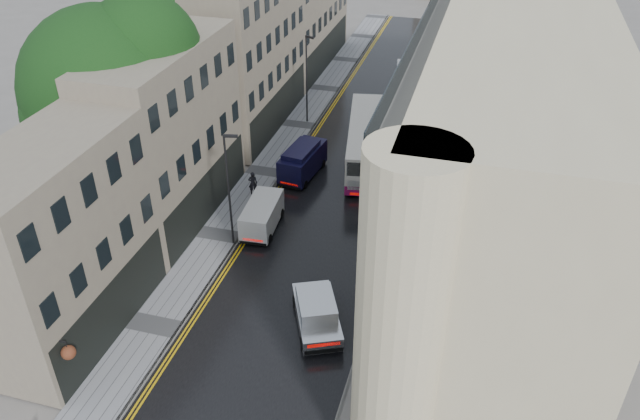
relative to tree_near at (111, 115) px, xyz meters
The scene contains 15 objects.
road 16.14m from the tree_near, 30.96° to the left, with size 9.00×85.00×0.02m, color black.
left_sidewalk 12.16m from the tree_near, 48.44° to the left, with size 2.70×85.00×0.12m, color gray.
right_sidewalk 20.59m from the tree_near, 22.73° to the left, with size 1.80×85.00×0.12m, color slate.
old_shop_row 10.50m from the tree_near, 73.04° to the left, with size 4.50×56.00×12.00m, color gray, non-canonical shape.
modern_block 23.58m from the tree_near, 14.74° to the left, with size 8.00×40.00×14.00m, color beige, non-canonical shape.
tree_near is the anchor object (origin of this frame).
tree_far 13.02m from the tree_near, 88.68° to the left, with size 9.24×9.24×12.46m, color black, non-canonical shape.
cream_bus 15.90m from the tree_near, 31.95° to the left, with size 2.54×11.18×3.05m, color silver, non-canonical shape.
white_lorry 23.57m from the tree_near, 51.88° to the left, with size 2.43×8.10×4.25m, color white, non-canonical shape.
silver_hatchback 17.83m from the tree_near, 30.79° to the right, with size 1.97×4.51×1.69m, color #BABBBF, non-canonical shape.
white_van 10.19m from the tree_near, ahead, with size 1.77×4.14×1.87m, color silver, non-canonical shape.
navy_van 11.94m from the tree_near, 37.48° to the left, with size 1.88×4.71×2.40m, color black, non-canonical shape.
pedestrian 10.13m from the tree_near, 31.89° to the left, with size 0.61×0.40×1.68m, color black.
lamp_post_near 8.55m from the tree_near, ahead, with size 0.81×0.18×7.20m, color black, non-canonical shape.
lamp_post_far 18.31m from the tree_near, 66.76° to the left, with size 0.82×0.18×7.26m, color black, non-canonical shape.
Camera 1 is at (8.57, -9.46, 22.23)m, focal length 35.00 mm.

